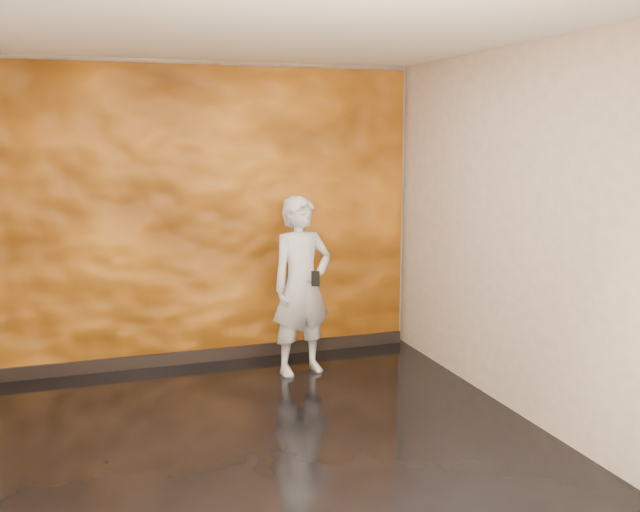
# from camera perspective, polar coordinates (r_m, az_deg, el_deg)

# --- Properties ---
(room) EXTENTS (4.02, 4.02, 2.81)m
(room) POSITION_cam_1_polar(r_m,az_deg,el_deg) (4.81, -4.82, 0.87)
(room) COLOR black
(room) RESTS_ON ground
(feature_wall) EXTENTS (3.90, 0.06, 2.75)m
(feature_wall) POSITION_cam_1_polar(r_m,az_deg,el_deg) (6.72, -8.84, 3.10)
(feature_wall) COLOR orange
(feature_wall) RESTS_ON ground
(baseboard) EXTENTS (3.90, 0.04, 0.12)m
(baseboard) POSITION_cam_1_polar(r_m,az_deg,el_deg) (6.95, -8.50, -7.81)
(baseboard) COLOR black
(baseboard) RESTS_ON ground
(man) EXTENTS (0.65, 0.50, 1.60)m
(man) POSITION_cam_1_polar(r_m,az_deg,el_deg) (6.37, -1.47, -2.41)
(man) COLOR #959AA2
(man) RESTS_ON ground
(phone) EXTENTS (0.07, 0.04, 0.14)m
(phone) POSITION_cam_1_polar(r_m,az_deg,el_deg) (6.17, -0.36, -1.83)
(phone) COLOR black
(phone) RESTS_ON man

